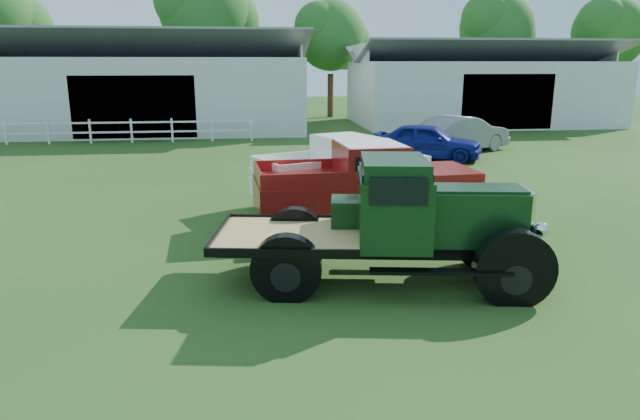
{
  "coord_description": "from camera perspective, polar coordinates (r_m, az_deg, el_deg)",
  "views": [
    {
      "loc": [
        -1.18,
        -9.73,
        3.89
      ],
      "look_at": [
        0.2,
        1.2,
        1.05
      ],
      "focal_mm": 32.0,
      "sensor_mm": 36.0,
      "label": 1
    }
  ],
  "objects": [
    {
      "name": "tree_c",
      "position": [
        43.18,
        1.07,
        15.26
      ],
      "size": [
        5.4,
        5.4,
        9.0
      ],
      "primitive_type": null,
      "color": "#1A5B18",
      "rests_on": "ground"
    },
    {
      "name": "misc_car_blue",
      "position": [
        24.22,
        10.69,
        6.76
      ],
      "size": [
        4.74,
        3.45,
        1.5
      ],
      "primitive_type": "imported",
      "rotation": [
        0.0,
        0.0,
        1.14
      ],
      "color": "navy",
      "rests_on": "ground"
    },
    {
      "name": "shed_right",
      "position": [
        39.76,
        15.6,
        12.08
      ],
      "size": [
        16.8,
        9.2,
        5.2
      ],
      "primitive_type": null,
      "color": "#BEBEBE",
      "rests_on": "ground"
    },
    {
      "name": "red_pickup",
      "position": [
        14.09,
        4.55,
        2.66
      ],
      "size": [
        5.73,
        2.52,
        2.04
      ],
      "primitive_type": null,
      "rotation": [
        0.0,
        0.0,
        0.07
      ],
      "color": "maroon",
      "rests_on": "ground"
    },
    {
      "name": "tree_d",
      "position": [
        47.76,
        17.09,
        15.17
      ],
      "size": [
        6.0,
        6.0,
        10.0
      ],
      "primitive_type": null,
      "color": "#1A5B18",
      "rests_on": "ground"
    },
    {
      "name": "tree_b",
      "position": [
        43.86,
        -11.36,
        16.61
      ],
      "size": [
        6.9,
        6.9,
        11.5
      ],
      "primitive_type": null,
      "color": "#1A5B18",
      "rests_on": "ground"
    },
    {
      "name": "shed_left",
      "position": [
        36.22,
        -16.83,
        12.13
      ],
      "size": [
        18.8,
        10.2,
        5.6
      ],
      "primitive_type": null,
      "color": "#BEBEBE",
      "rests_on": "ground"
    },
    {
      "name": "fence_rail",
      "position": [
        30.68,
        -20.17,
        7.42
      ],
      "size": [
        14.2,
        0.16,
        1.2
      ],
      "primitive_type": null,
      "color": "white",
      "rests_on": "ground"
    },
    {
      "name": "white_pickup",
      "position": [
        16.19,
        2.3,
        3.96
      ],
      "size": [
        5.51,
        3.82,
        1.89
      ],
      "primitive_type": null,
      "rotation": [
        0.0,
        0.0,
        0.4
      ],
      "color": "white",
      "rests_on": "ground"
    },
    {
      "name": "vintage_flatbed",
      "position": [
        10.28,
        6.63,
        -1.14
      ],
      "size": [
        6.06,
        3.18,
        2.29
      ],
      "primitive_type": null,
      "rotation": [
        0.0,
        0.0,
        -0.16
      ],
      "color": "black",
      "rests_on": "ground"
    },
    {
      "name": "ground",
      "position": [
        10.54,
        -0.26,
        -7.19
      ],
      "size": [
        120.0,
        120.0,
        0.0
      ],
      "primitive_type": "plane",
      "color": "#234312"
    },
    {
      "name": "misc_car_grey",
      "position": [
        26.63,
        13.9,
        7.4
      ],
      "size": [
        5.15,
        3.88,
        1.63
      ],
      "primitive_type": "imported",
      "rotation": [
        0.0,
        0.0,
        2.07
      ],
      "color": "gray",
      "rests_on": "ground"
    },
    {
      "name": "tree_e",
      "position": [
        49.81,
        26.72,
        13.96
      ],
      "size": [
        5.7,
        5.7,
        9.5
      ],
      "primitive_type": null,
      "color": "#1A5B18",
      "rests_on": "ground"
    }
  ]
}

